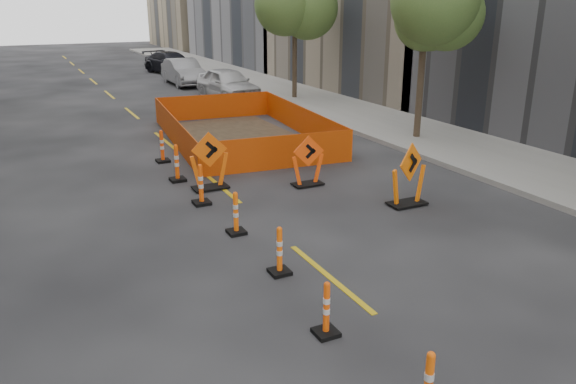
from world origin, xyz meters
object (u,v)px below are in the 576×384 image
channelizer_8 (162,146)px  chevron_sign_center (308,161)px  channelizer_4 (280,250)px  parked_car_mid (184,72)px  channelizer_5 (236,213)px  parked_car_near (228,84)px  channelizer_6 (201,184)px  chevron_sign_left (209,161)px  parked_car_far (171,63)px  chevron_sign_right (409,174)px  channelizer_7 (177,163)px  channelizer_3 (326,309)px

channelizer_8 → chevron_sign_center: (3.03, -4.18, 0.19)m
channelizer_4 → parked_car_mid: (5.59, 25.44, 0.30)m
channelizer_5 → parked_car_near: parked_car_near is taller
channelizer_6 → chevron_sign_center: (3.14, 0.16, 0.18)m
chevron_sign_left → parked_car_far: size_ratio=0.31×
chevron_sign_right → parked_car_mid: 23.48m
parked_car_near → channelizer_4: bearing=-112.8°
channelizer_6 → channelizer_8: size_ratio=1.02×
channelizer_4 → chevron_sign_right: chevron_sign_right is taller
channelizer_6 → parked_car_far: (6.54, 27.00, 0.21)m
chevron_sign_center → channelizer_6: bearing=-164.6°
channelizer_7 → parked_car_far: parked_car_far is taller
channelizer_3 → chevron_sign_center: (3.25, 6.68, 0.26)m
channelizer_8 → chevron_sign_center: chevron_sign_center is taller
channelizer_3 → channelizer_4: 2.18m
parked_car_mid → chevron_sign_right: bearing=-92.5°
channelizer_4 → channelizer_6: channelizer_6 is taller
channelizer_6 → channelizer_7: channelizer_7 is taller
chevron_sign_right → channelizer_3: bearing=-160.2°
channelizer_7 → chevron_sign_center: bearing=-32.5°
parked_car_near → parked_car_far: (0.31, 12.26, -0.07)m
channelizer_7 → channelizer_4: bearing=-88.8°
channelizer_7 → channelizer_8: channelizer_7 is taller
channelizer_8 → parked_car_near: (6.12, 10.39, 0.29)m
channelizer_8 → channelizer_6: bearing=-91.5°
channelizer_3 → channelizer_4: bearing=83.7°
channelizer_8 → parked_car_near: parked_car_near is taller
channelizer_5 → parked_car_near: (6.14, 16.91, 0.32)m
chevron_sign_center → channelizer_8: bearing=138.4°
channelizer_7 → chevron_sign_center: 3.74m
channelizer_7 → chevron_sign_center: chevron_sign_center is taller
channelizer_4 → channelizer_7: bearing=91.2°
channelizer_8 → parked_car_near: bearing=59.5°
channelizer_6 → chevron_sign_right: (4.64, -2.37, 0.28)m
channelizer_7 → chevron_sign_left: chevron_sign_left is taller
channelizer_6 → parked_car_far: parked_car_far is taller
chevron_sign_left → parked_car_mid: bearing=84.9°
channelizer_3 → channelizer_8: size_ratio=0.88×
channelizer_6 → channelizer_4: bearing=-88.3°
channelizer_5 → channelizer_7: size_ratio=0.91×
channelizer_8 → parked_car_far: (6.43, 22.65, 0.22)m
chevron_sign_center → chevron_sign_right: bearing=-46.9°
channelizer_4 → chevron_sign_center: 5.42m
channelizer_5 → chevron_sign_center: size_ratio=0.69×
channelizer_4 → chevron_sign_center: size_ratio=0.67×
parked_car_far → parked_car_near: bearing=-107.5°
channelizer_4 → chevron_sign_left: (0.47, 5.41, 0.32)m
channelizer_4 → channelizer_5: bearing=90.8°
chevron_sign_center → channelizer_3: bearing=-103.5°
channelizer_5 → channelizer_8: 6.51m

